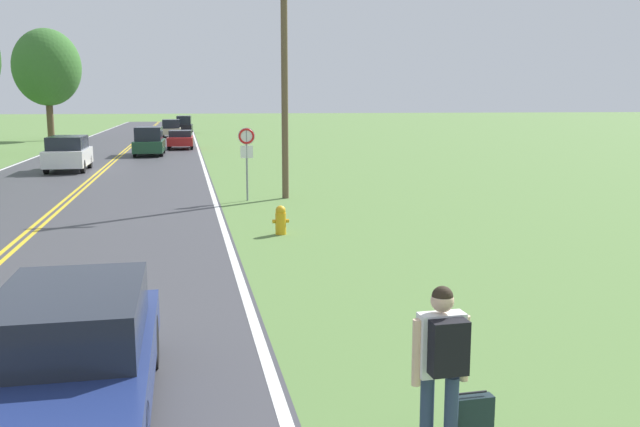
{
  "coord_description": "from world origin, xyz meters",
  "views": [
    {
      "loc": [
        4.16,
        -2.51,
        3.51
      ],
      "look_at": [
        6.81,
        10.72,
        1.27
      ],
      "focal_mm": 38.0,
      "sensor_mm": 36.0,
      "label": 1
    }
  ],
  "objects": [
    {
      "name": "hitchhiker_person",
      "position": [
        6.57,
        3.41,
        1.07
      ],
      "size": [
        0.59,
        0.42,
        1.75
      ],
      "rotation": [
        0.0,
        0.0,
        1.61
      ],
      "color": "navy",
      "rests_on": "ground"
    },
    {
      "name": "suitcase",
      "position": [
        6.93,
        3.49,
        0.29
      ],
      "size": [
        0.46,
        0.15,
        0.62
      ],
      "rotation": [
        0.0,
        0.0,
        1.61
      ],
      "color": "#19282D",
      "rests_on": "ground"
    },
    {
      "name": "fire_hydrant",
      "position": [
        6.62,
        15.09,
        0.39
      ],
      "size": [
        0.45,
        0.29,
        0.78
      ],
      "color": "gold",
      "rests_on": "ground"
    },
    {
      "name": "traffic_sign",
      "position": [
        6.32,
        21.47,
        1.96
      ],
      "size": [
        0.6,
        0.1,
        2.6
      ],
      "color": "gray",
      "rests_on": "ground"
    },
    {
      "name": "utility_pole_midground",
      "position": [
        7.75,
        21.85,
        4.23
      ],
      "size": [
        1.8,
        0.24,
        8.16
      ],
      "color": "brown",
      "rests_on": "ground"
    },
    {
      "name": "tree_far_back",
      "position": [
        -7.63,
        62.63,
        6.49
      ],
      "size": [
        5.91,
        5.91,
        9.91
      ],
      "color": "brown",
      "rests_on": "ground"
    },
    {
      "name": "car_dark_blue_sedan_nearest",
      "position": [
        2.86,
        5.06,
        0.76
      ],
      "size": [
        1.77,
        4.32,
        1.44
      ],
      "rotation": [
        0.0,
        0.0,
        -1.57
      ],
      "color": "black",
      "rests_on": "ground"
    },
    {
      "name": "car_white_suv_approaching",
      "position": [
        -1.63,
        33.65,
        0.93
      ],
      "size": [
        1.92,
        4.2,
        1.77
      ],
      "rotation": [
        0.0,
        0.0,
        1.57
      ],
      "color": "black",
      "rests_on": "ground"
    },
    {
      "name": "car_dark_green_van_mid_near",
      "position": [
        1.92,
        43.38,
        0.96
      ],
      "size": [
        1.95,
        4.67,
        1.87
      ],
      "rotation": [
        0.0,
        0.0,
        -1.59
      ],
      "color": "black",
      "rests_on": "ground"
    },
    {
      "name": "car_red_sedan_mid_far",
      "position": [
        3.89,
        49.27,
        0.73
      ],
      "size": [
        1.94,
        4.0,
        1.37
      ],
      "rotation": [
        0.0,
        0.0,
        -1.59
      ],
      "color": "black",
      "rests_on": "ground"
    },
    {
      "name": "car_champagne_van_receding",
      "position": [
        2.94,
        66.71,
        0.91
      ],
      "size": [
        1.89,
        4.12,
        1.74
      ],
      "rotation": [
        0.0,
        0.0,
        -1.57
      ],
      "color": "black",
      "rests_on": "ground"
    },
    {
      "name": "car_black_van_distant",
      "position": [
        4.24,
        75.02,
        0.98
      ],
      "size": [
        1.93,
        4.93,
        1.92
      ],
      "rotation": [
        0.0,
        0.0,
        -1.61
      ],
      "color": "black",
      "rests_on": "ground"
    }
  ]
}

